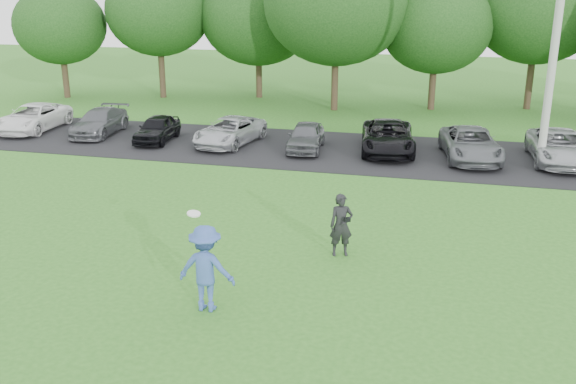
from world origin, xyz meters
name	(u,v)px	position (x,y,z in m)	size (l,w,h in m)	color
ground	(249,298)	(0.00, 0.00, 0.00)	(100.00, 100.00, 0.00)	#2D691E
parking_lot	(345,151)	(0.00, 13.00, 0.01)	(32.00, 6.50, 0.03)	black
utility_pole	(558,18)	(7.29, 12.23, 5.34)	(0.28, 0.28, 10.68)	#ACADA8
frisbee_player	(206,268)	(-0.69, -0.67, 0.93)	(1.21, 0.70, 2.20)	#3956A1
camera_bystander	(341,225)	(1.54, 2.77, 0.79)	(0.67, 0.55, 1.59)	black
parked_cars	(387,138)	(1.65, 13.03, 0.62)	(31.28, 5.22, 1.24)	white
tree_row	(408,14)	(1.51, 22.76, 4.91)	(42.39, 9.85, 8.64)	#38281C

